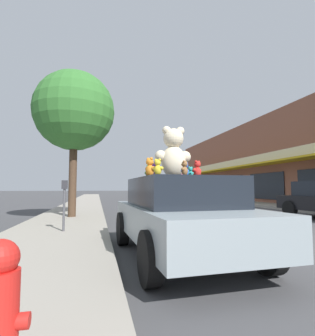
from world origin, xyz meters
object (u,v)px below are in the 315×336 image
plush_art_car (180,214)px  teddy_bear_purple (155,170)px  teddy_bear_giant (173,153)px  teddy_bear_green (149,172)px  teddy_bear_red (197,169)px  parking_meter (64,199)px  teddy_bear_pink (182,174)px  teddy_bear_blue (185,170)px  street_tree (74,111)px  teddy_bear_yellow (158,167)px  teddy_bear_orange (150,167)px  teddy_bear_teal (190,172)px  teddy_bear_brown (185,168)px

plush_art_car → teddy_bear_purple: teddy_bear_purple is taller
teddy_bear_giant → teddy_bear_green: size_ratio=3.13×
teddy_bear_red → parking_meter: size_ratio=0.24×
teddy_bear_purple → teddy_bear_pink: teddy_bear_purple is taller
teddy_bear_blue → teddy_bear_pink: (0.33, 1.20, -0.01)m
teddy_bear_purple → street_tree: 6.37m
teddy_bear_red → teddy_bear_yellow: size_ratio=1.22×
teddy_bear_yellow → teddy_bear_pink: size_ratio=1.08×
teddy_bear_giant → teddy_bear_red: 0.54m
teddy_bear_purple → teddy_bear_yellow: bearing=64.0°
plush_art_car → teddy_bear_orange: teddy_bear_orange is taller
teddy_bear_teal → teddy_bear_yellow: (-0.82, -0.85, 0.02)m
plush_art_car → teddy_bear_pink: (0.32, 0.85, 0.76)m
parking_meter → plush_art_car: bearing=-46.9°
teddy_bear_purple → street_tree: bearing=-85.2°
teddy_bear_giant → teddy_bear_purple: bearing=-63.0°
parking_meter → teddy_bear_brown: bearing=-56.5°
teddy_bear_yellow → parking_meter: (-1.67, 3.24, -0.57)m
teddy_bear_teal → teddy_bear_brown: (-0.39, -0.80, 0.01)m
teddy_bear_green → teddy_bear_teal: bearing=95.6°
street_tree → teddy_bear_pink: bearing=-61.9°
plush_art_car → street_tree: (-2.39, 5.91, 3.46)m
teddy_bear_blue → teddy_bear_pink: size_ratio=1.12×
teddy_bear_giant → teddy_bear_red: size_ratio=3.15×
teddy_bear_giant → parking_meter: teddy_bear_giant is taller
teddy_bear_blue → teddy_bear_brown: teddy_bear_blue is taller
teddy_bear_giant → teddy_bear_blue: (0.10, -0.36, -0.33)m
teddy_bear_green → teddy_bear_red: teddy_bear_green is taller
plush_art_car → street_tree: street_tree is taller
teddy_bear_pink → street_tree: street_tree is taller
teddy_bear_yellow → teddy_bear_pink: bearing=-74.6°
plush_art_car → street_tree: 7.25m
teddy_bear_yellow → teddy_bear_red: bearing=-101.4°
teddy_bear_blue → parking_meter: size_ratio=0.20×
teddy_bear_brown → teddy_bear_orange: bearing=-98.6°
teddy_bear_red → teddy_bear_teal: (-0.03, 0.27, -0.04)m
teddy_bear_blue → teddy_bear_orange: (-0.60, 0.07, 0.03)m
plush_art_car → teddy_bear_blue: teddy_bear_blue is taller
teddy_bear_purple → teddy_bear_orange: teddy_bear_purple is taller
teddy_bear_red → teddy_bear_teal: bearing=-116.2°
teddy_bear_red → teddy_bear_green: bearing=-90.4°
teddy_bear_red → teddy_bear_orange: bearing=-29.7°
teddy_bear_blue → teddy_bear_orange: size_ratio=0.78×
street_tree → teddy_bear_orange: bearing=-74.0°
teddy_bear_red → teddy_bear_blue: bearing=-9.0°
teddy_bear_blue → teddy_bear_yellow: teddy_bear_blue is taller
teddy_bear_teal → teddy_bear_pink: teddy_bear_pink is taller
teddy_bear_giant → teddy_bear_orange: size_ratio=2.89×
teddy_bear_teal → parking_meter: size_ratio=0.17×
teddy_bear_teal → teddy_bear_pink: bearing=-113.7°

